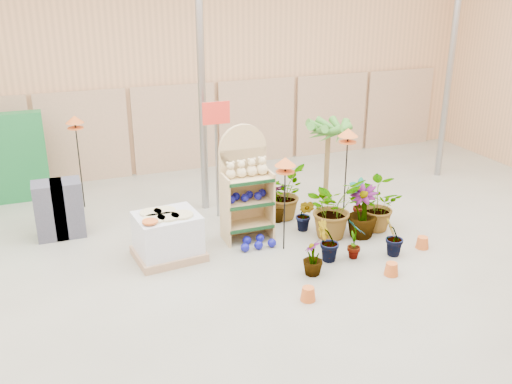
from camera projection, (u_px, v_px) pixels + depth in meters
room at (251, 129)px, 8.17m from camera, size 15.20×12.10×4.70m
display_shelf at (245, 187)px, 9.69m from camera, size 0.83×0.53×1.99m
teddy_bears at (248, 169)px, 9.49m from camera, size 0.73×0.19×0.31m
gazing_balls_shelf at (247, 196)px, 9.64m from camera, size 0.73×0.25×0.14m
gazing_balls_floor at (257, 243)px, 9.57m from camera, size 0.63×0.39×0.15m
pallet_stack at (168, 236)px, 9.11m from camera, size 1.15×0.99×0.78m
charcoal_planters at (59, 209)px, 9.84m from camera, size 0.80×0.50×1.00m
offer_sign at (216, 136)px, 10.24m from camera, size 0.50×0.08×2.20m
bird_table_front at (285, 165)px, 8.99m from camera, size 0.34×0.34×1.61m
bird_table_right at (348, 136)px, 9.67m from camera, size 0.34×0.34×1.86m
bird_table_back at (75, 123)px, 10.63m from camera, size 0.34×0.34×1.84m
palm at (329, 128)px, 10.87m from camera, size 0.70×0.70×1.80m
potted_plant_1 at (328, 241)px, 9.00m from camera, size 0.41×0.35×0.69m
potted_plant_2 at (333, 207)px, 9.81m from camera, size 1.14×1.05×1.08m
potted_plant_3 at (362, 212)px, 9.81m from camera, size 0.64×0.64×0.94m
potted_plant_4 at (359, 199)px, 10.60m from camera, size 0.49×0.45×0.77m
potted_plant_5 at (305, 215)px, 10.10m from camera, size 0.42×0.43×0.61m
potted_plant_6 at (283, 193)px, 10.61m from camera, size 1.13×1.16×0.98m
potted_plant_7 at (313, 258)px, 8.63m from camera, size 0.44×0.44×0.56m
potted_plant_8 at (355, 239)px, 9.09m from camera, size 0.28×0.38×0.69m
potted_plant_9 at (394, 238)px, 9.18m from camera, size 0.46×0.43×0.66m
potted_plant_10 at (375, 205)px, 10.11m from camera, size 0.87×0.96×0.91m
potted_plant_11 at (277, 202)px, 10.50m from camera, size 0.48×0.48×0.72m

